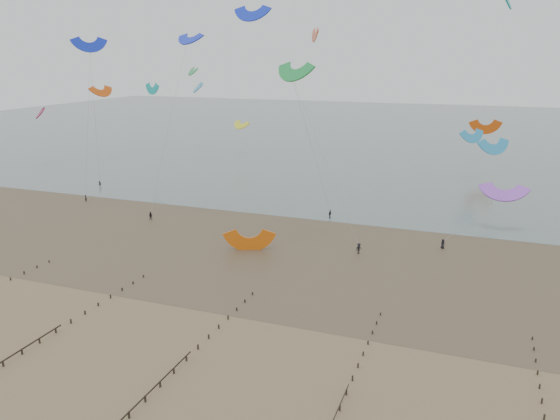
# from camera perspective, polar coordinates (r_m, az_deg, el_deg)

# --- Properties ---
(ground) EXTENTS (500.00, 500.00, 0.00)m
(ground) POSITION_cam_1_polar(r_m,az_deg,el_deg) (69.69, -9.98, -12.10)
(ground) COLOR brown
(ground) RESTS_ON ground
(sea_and_shore) EXTENTS (500.00, 665.00, 0.03)m
(sea_and_shore) POSITION_cam_1_polar(r_m,az_deg,el_deg) (99.72, -2.07, -3.15)
(sea_and_shore) COLOR #475654
(sea_and_shore) RESTS_ON ground
(kitesurfer_lead) EXTENTS (0.67, 0.52, 1.61)m
(kitesurfer_lead) POSITION_cam_1_polar(r_m,az_deg,el_deg) (133.38, -19.63, 1.16)
(kitesurfer_lead) COLOR black
(kitesurfer_lead) RESTS_ON ground
(kitesurfers) EXTENTS (125.73, 26.78, 1.89)m
(kitesurfers) POSITION_cam_1_polar(r_m,az_deg,el_deg) (103.59, 13.60, -2.36)
(kitesurfers) COLOR black
(kitesurfers) RESTS_ON ground
(grounded_kite) EXTENTS (9.19, 8.27, 4.15)m
(grounded_kite) POSITION_cam_1_polar(r_m,az_deg,el_deg) (94.77, -3.19, -4.19)
(grounded_kite) COLOR orange
(grounded_kite) RESTS_ON ground
(kites_airborne) EXTENTS (223.40, 107.03, 41.49)m
(kites_airborne) POSITION_cam_1_polar(r_m,az_deg,el_deg) (146.67, 7.95, 11.24)
(kites_airborne) COLOR #0CA9A6
(kites_airborne) RESTS_ON ground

